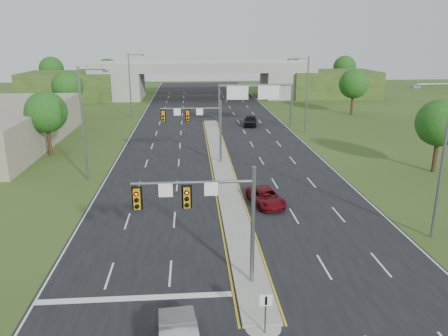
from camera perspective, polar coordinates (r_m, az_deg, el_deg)
name	(u,v)px	position (r m, az deg, el deg)	size (l,w,h in m)	color
ground	(252,283)	(25.95, 3.63, -14.81)	(240.00, 240.00, 0.00)	#2F4217
road	(215,142)	(58.56, -1.13, 3.36)	(24.00, 160.00, 0.02)	black
median	(222,167)	(46.96, -0.26, 0.09)	(2.00, 54.00, 0.16)	gray
median_nose	(263,326)	(22.62, 5.13, -19.87)	(2.00, 2.00, 0.16)	gray
lane_markings	(213,154)	(52.63, -1.39, 1.83)	(23.72, 160.00, 0.01)	gold
signal_mast_near	(212,209)	(23.54, -1.62, -5.32)	(6.62, 0.60, 7.00)	slate
signal_mast_far	(200,122)	(47.64, -3.17, 6.03)	(6.62, 0.60, 7.00)	slate
keep_right_sign	(266,307)	(21.38, 5.47, -17.66)	(0.60, 0.13, 2.20)	slate
sign_gantry	(255,94)	(68.04, 4.05, 9.68)	(11.58, 0.44, 6.67)	slate
overpass	(204,82)	(102.41, -2.67, 11.12)	(80.00, 14.00, 8.10)	gray
lightpole_l_mid	(85,119)	(43.69, -17.74, 6.12)	(2.85, 0.25, 11.00)	slate
lightpole_l_far	(131,82)	(77.87, -12.06, 10.89)	(2.85, 0.25, 11.00)	slate
lightpole_r_near	(441,154)	(32.46, 26.45, 1.67)	(2.85, 0.25, 11.00)	slate
lightpole_r_far	(306,91)	(64.49, 10.62, 9.83)	(2.85, 0.25, 11.00)	slate
tree_l_near	(46,112)	(55.13, -22.22, 6.76)	(4.80, 4.80, 7.60)	#382316
tree_l_mid	(67,86)	(80.01, -19.77, 10.01)	(5.20, 5.20, 8.12)	#382316
tree_r_near	(440,123)	(49.64, 26.37, 5.28)	(4.80, 4.80, 7.60)	#382316
tree_r_mid	(354,84)	(82.66, 16.58, 10.48)	(5.20, 5.20, 8.12)	#382316
tree_back_a	(52,69)	(121.20, -21.61, 11.96)	(6.00, 6.00, 8.85)	#382316
tree_back_b	(108,70)	(117.98, -14.93, 12.29)	(5.60, 5.60, 8.32)	#382316
tree_back_c	(293,69)	(119.32, 8.97, 12.68)	(5.60, 5.60, 8.32)	#382316
tree_back_d	(345,67)	(123.26, 15.48, 12.57)	(6.00, 6.00, 8.85)	#382316
car_far_a	(266,197)	(36.85, 5.49, -3.79)	(2.22, 4.82, 1.34)	#59080F
car_far_c	(250,120)	(69.79, 3.47, 6.22)	(1.95, 4.85, 1.65)	black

